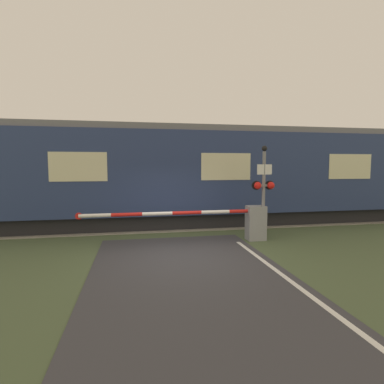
{
  "coord_description": "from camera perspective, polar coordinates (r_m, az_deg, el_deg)",
  "views": [
    {
      "loc": [
        -1.19,
        -7.92,
        2.46
      ],
      "look_at": [
        0.68,
        1.85,
        1.57
      ],
      "focal_mm": 28.0,
      "sensor_mm": 36.0,
      "label": 1
    }
  ],
  "objects": [
    {
      "name": "crossing_barrier",
      "position": [
        9.94,
        9.32,
        -5.49
      ],
      "size": [
        5.95,
        0.44,
        1.13
      ],
      "color": "gray",
      "rests_on": "ground_plane"
    },
    {
      "name": "ground_plane",
      "position": [
        8.38,
        -2.22,
        -11.98
      ],
      "size": [
        80.0,
        80.0,
        0.0
      ],
      "primitive_type": "plane",
      "color": "#475638"
    },
    {
      "name": "signal_post",
      "position": [
        10.11,
        13.51,
        1.02
      ],
      "size": [
        0.76,
        0.26,
        3.1
      ],
      "color": "gray",
      "rests_on": "ground_plane"
    },
    {
      "name": "train",
      "position": [
        12.83,
        4.46,
        3.21
      ],
      "size": [
        19.2,
        3.08,
        4.0
      ],
      "color": "black",
      "rests_on": "ground_plane"
    },
    {
      "name": "track_bed",
      "position": [
        12.66,
        -5.25,
        -6.03
      ],
      "size": [
        36.0,
        3.2,
        0.13
      ],
      "color": "gray",
      "rests_on": "ground_plane"
    }
  ]
}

